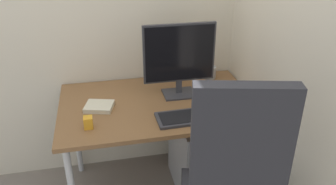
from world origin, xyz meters
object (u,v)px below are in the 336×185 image
object	(u,v)px
keyboard	(196,116)
pen_holder	(209,72)
filing_cabinet	(203,152)
desk_clamp_accessory	(88,123)
notebook	(99,106)
monitor	(179,57)
mouse	(259,113)

from	to	relation	value
keyboard	pen_holder	size ratio (longest dim) A/B	2.79
pen_holder	keyboard	bearing A→B (deg)	-115.46
filing_cabinet	keyboard	size ratio (longest dim) A/B	1.25
keyboard	desk_clamp_accessory	world-z (taller)	desk_clamp_accessory
notebook	monitor	bearing A→B (deg)	25.38
mouse	keyboard	bearing A→B (deg)	153.45
filing_cabinet	monitor	size ratio (longest dim) A/B	1.25
notebook	desk_clamp_accessory	bearing A→B (deg)	-91.15
desk_clamp_accessory	mouse	bearing A→B (deg)	-4.17
filing_cabinet	desk_clamp_accessory	distance (m)	0.90
filing_cabinet	notebook	size ratio (longest dim) A/B	3.59
filing_cabinet	mouse	xyz separation A→B (m)	(0.25, -0.27, 0.45)
keyboard	filing_cabinet	bearing A→B (deg)	59.61
monitor	mouse	bearing A→B (deg)	-43.21
keyboard	notebook	size ratio (longest dim) A/B	2.87
monitor	keyboard	xyz separation A→B (m)	(0.03, -0.32, -0.26)
mouse	pen_holder	size ratio (longest dim) A/B	0.57
mouse	notebook	bearing A→B (deg)	144.95
keyboard	desk_clamp_accessory	xyz separation A→B (m)	(-0.62, 0.02, 0.03)
mouse	desk_clamp_accessory	bearing A→B (deg)	157.92
filing_cabinet	pen_holder	distance (m)	0.59
keyboard	notebook	bearing A→B (deg)	157.56
notebook	desk_clamp_accessory	xyz separation A→B (m)	(-0.06, -0.21, 0.02)
monitor	mouse	world-z (taller)	monitor
filing_cabinet	pen_holder	bearing A→B (deg)	68.06
filing_cabinet	monitor	world-z (taller)	monitor
keyboard	desk_clamp_accessory	bearing A→B (deg)	178.54
notebook	pen_holder	bearing A→B (deg)	36.13
pen_holder	notebook	xyz separation A→B (m)	(-0.81, -0.30, -0.03)
mouse	notebook	distance (m)	0.97
monitor	keyboard	size ratio (longest dim) A/B	1.00
filing_cabinet	mouse	size ratio (longest dim) A/B	6.18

